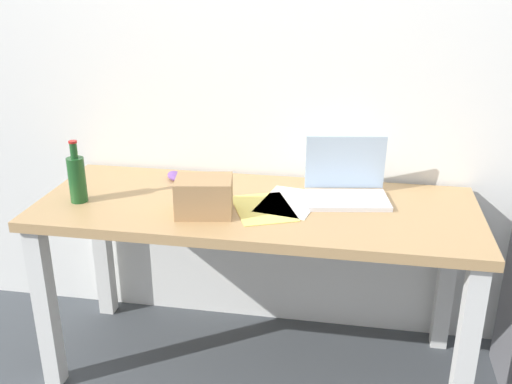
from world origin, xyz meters
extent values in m
plane|color=#42474C|center=(0.00, 0.00, 0.00)|extent=(8.00, 8.00, 0.00)
cube|color=white|center=(0.00, 0.39, 1.30)|extent=(5.20, 0.08, 2.60)
cube|color=tan|center=(0.00, 0.00, 0.74)|extent=(1.73, 0.66, 0.04)
cube|color=silver|center=(-0.80, -0.27, 0.36)|extent=(0.07, 0.07, 0.72)
cube|color=silver|center=(0.80, -0.27, 0.36)|extent=(0.07, 0.07, 0.72)
cube|color=silver|center=(-0.80, 0.27, 0.36)|extent=(0.07, 0.07, 0.72)
cube|color=silver|center=(0.80, 0.27, 0.36)|extent=(0.07, 0.07, 0.72)
cube|color=silver|center=(0.35, 0.08, 0.77)|extent=(0.35, 0.25, 0.02)
cube|color=silver|center=(0.33, 0.18, 0.89)|extent=(0.32, 0.08, 0.23)
cylinder|color=#1E5123|center=(-0.70, -0.10, 0.85)|extent=(0.07, 0.07, 0.18)
cylinder|color=#1E5123|center=(-0.70, -0.10, 0.97)|extent=(0.03, 0.03, 0.06)
cylinder|color=#B21E19|center=(-0.70, -0.10, 1.00)|extent=(0.03, 0.03, 0.01)
ellipsoid|color=#724799|center=(-0.40, 0.21, 0.77)|extent=(0.10, 0.12, 0.03)
cube|color=tan|center=(-0.18, -0.12, 0.83)|extent=(0.23, 0.19, 0.14)
cube|color=white|center=(0.13, 0.04, 0.76)|extent=(0.26, 0.33, 0.00)
cube|color=#F4E06B|center=(0.04, -0.04, 0.76)|extent=(0.31, 0.35, 0.00)
camera|label=1|loc=(0.37, -2.08, 1.64)|focal=40.88mm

